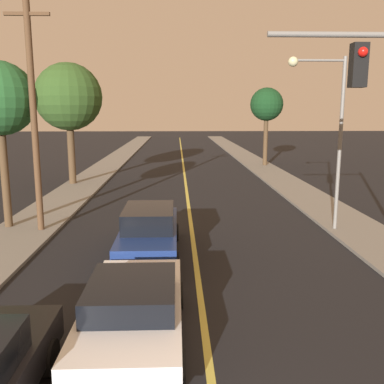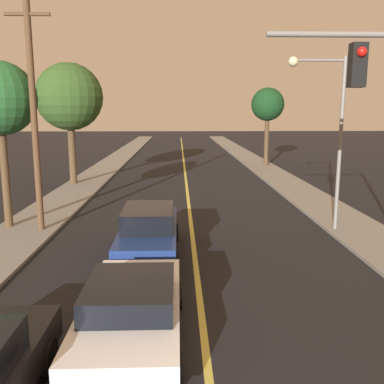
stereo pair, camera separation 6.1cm
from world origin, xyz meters
name	(u,v)px [view 2 (the right image)]	position (x,y,z in m)	size (l,w,h in m)	color
road_surface	(184,162)	(0.00, 36.00, 0.01)	(10.39, 80.00, 0.01)	black
sidewalk_left	(114,162)	(-6.45, 36.00, 0.06)	(2.50, 80.00, 0.12)	gray
sidewalk_right	(253,161)	(6.45, 36.00, 0.06)	(2.50, 80.00, 0.12)	gray
car_near_lane_front	(132,309)	(-1.45, 4.81, 0.71)	(2.03, 4.65, 1.35)	white
car_near_lane_second	(149,232)	(-1.45, 10.02, 0.81)	(1.87, 5.15, 1.63)	navy
streetlamp_right	(327,118)	(5.00, 12.67, 4.33)	(2.15, 0.36, 6.42)	slate
utility_pole_left	(34,114)	(-5.80, 12.92, 4.50)	(1.60, 0.24, 8.43)	#513823
tree_left_near	(69,97)	(-7.15, 23.79, 5.43)	(4.09, 4.09, 7.40)	#4C3823
tree_right_near	(268,105)	(6.90, 32.64, 5.10)	(2.72, 2.72, 6.42)	#4C3823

